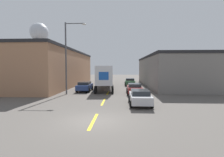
{
  "coord_description": "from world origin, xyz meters",
  "views": [
    {
      "loc": [
        1.78,
        -11.19,
        3.48
      ],
      "look_at": [
        0.57,
        12.97,
        2.02
      ],
      "focal_mm": 28.0,
      "sensor_mm": 36.0,
      "label": 1
    }
  ],
  "objects": [
    {
      "name": "water_tower",
      "position": [
        -26.04,
        47.71,
        15.43
      ],
      "size": [
        6.15,
        6.15,
        18.73
      ],
      "color": "#47474C",
      "rests_on": "ground_plane"
    },
    {
      "name": "parked_car_right_far",
      "position": [
        3.59,
        23.6,
        0.77
      ],
      "size": [
        2.03,
        4.4,
        1.43
      ],
      "color": "#2D5B38",
      "rests_on": "ground_plane"
    },
    {
      "name": "ground_plane",
      "position": [
        0.0,
        0.0,
        0.0
      ],
      "size": [
        160.0,
        160.0,
        0.0
      ],
      "primitive_type": "plane",
      "color": "#56514C"
    },
    {
      "name": "warehouse_right",
      "position": [
        11.34,
        23.94,
        2.9
      ],
      "size": [
        9.49,
        24.36,
        5.79
      ],
      "color": "slate",
      "rests_on": "ground_plane"
    },
    {
      "name": "parked_car_left_far",
      "position": [
        -3.59,
        14.54,
        0.77
      ],
      "size": [
        2.03,
        4.4,
        1.43
      ],
      "color": "navy",
      "rests_on": "ground_plane"
    },
    {
      "name": "semi_truck",
      "position": [
        -0.95,
        19.01,
        2.28
      ],
      "size": [
        3.6,
        15.76,
        3.76
      ],
      "rotation": [
        0.0,
        0.0,
        0.07
      ],
      "color": "silver",
      "rests_on": "ground_plane"
    },
    {
      "name": "road_centerline",
      "position": [
        0.0,
        6.49,
        0.0
      ],
      "size": [
        0.2,
        16.55,
        0.01
      ],
      "color": "yellow",
      "rests_on": "ground_plane"
    },
    {
      "name": "parked_car_right_near",
      "position": [
        3.59,
        5.23,
        0.77
      ],
      "size": [
        2.03,
        4.4,
        1.43
      ],
      "color": "#B2B2B7",
      "rests_on": "ground_plane"
    },
    {
      "name": "warehouse_left",
      "position": [
        -12.12,
        22.95,
        3.45
      ],
      "size": [
        11.04,
        28.51,
        6.88
      ],
      "color": "#9E7051",
      "rests_on": "ground_plane"
    },
    {
      "name": "street_lamp",
      "position": [
        -5.13,
        11.52,
        5.4
      ],
      "size": [
        2.83,
        0.32,
        9.4
      ],
      "color": "#4C4C51",
      "rests_on": "ground_plane"
    },
    {
      "name": "parked_car_right_mid",
      "position": [
        3.59,
        12.0,
        0.77
      ],
      "size": [
        2.03,
        4.4,
        1.43
      ],
      "color": "maroon",
      "rests_on": "ground_plane"
    }
  ]
}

